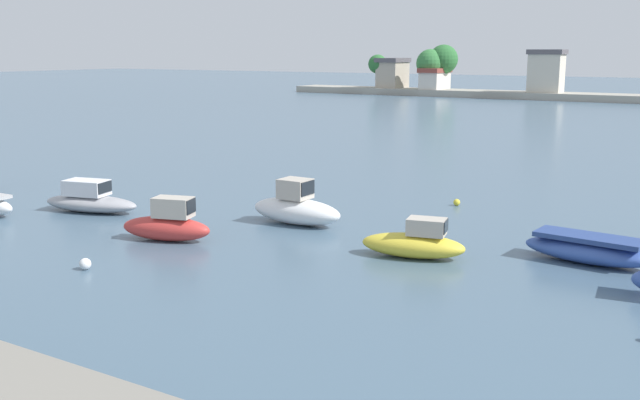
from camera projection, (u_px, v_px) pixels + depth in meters
name	position (u px, v px, depth m)	size (l,w,h in m)	color
moored_boat_2	(90.00, 200.00, 33.11)	(4.82, 2.54, 1.44)	#9E9EA3
moored_boat_3	(168.00, 224.00, 28.07)	(3.73, 2.10, 1.69)	#C63833
moored_boat_4	(296.00, 208.00, 30.79)	(4.18, 1.62, 1.90)	white
moored_boat_5	(415.00, 243.00, 25.81)	(3.86, 2.12, 1.42)	yellow
moored_boat_6	(588.00, 250.00, 25.17)	(4.52, 1.92, 0.96)	#3856A8
mooring_buoy_1	(457.00, 202.00, 34.49)	(0.32, 0.32, 0.32)	yellow
mooring_buoy_3	(85.00, 264.00, 24.42)	(0.39, 0.39, 0.39)	white
distant_shoreline	(590.00, 81.00, 105.78)	(91.10, 6.69, 8.15)	#9E998C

